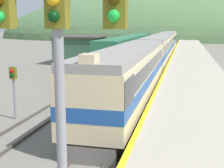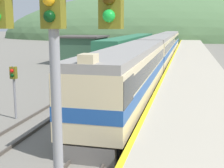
{
  "view_description": "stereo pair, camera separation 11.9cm",
  "coord_description": "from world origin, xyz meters",
  "views": [
    {
      "loc": [
        3.64,
        -1.03,
        5.57
      ],
      "look_at": [
        -0.15,
        15.17,
        2.42
      ],
      "focal_mm": 50.0,
      "sensor_mm": 36.0,
      "label": 1
    },
    {
      "loc": [
        3.76,
        -1.01,
        5.57
      ],
      "look_at": [
        -0.15,
        15.17,
        2.42
      ],
      "focal_mm": 50.0,
      "sensor_mm": 36.0,
      "label": 2
    }
  ],
  "objects": [
    {
      "name": "track_main",
      "position": [
        0.0,
        70.0,
        0.08
      ],
      "size": [
        1.52,
        180.0,
        0.16
      ],
      "color": "#4C443D",
      "rests_on": "ground"
    },
    {
      "name": "express_train_lead_car",
      "position": [
        0.0,
        19.96,
        2.25
      ],
      "size": [
        3.02,
        20.11,
        4.47
      ],
      "color": "black",
      "rests_on": "ground"
    },
    {
      "name": "siding_train",
      "position": [
        -4.64,
        46.2,
        2.03
      ],
      "size": [
        2.9,
        31.86,
        3.93
      ],
      "color": "black",
      "rests_on": "ground"
    },
    {
      "name": "platform",
      "position": [
        4.57,
        50.0,
        0.55
      ],
      "size": [
        5.8,
        140.0,
        1.1
      ],
      "color": "#B2A893",
      "rests_on": "ground"
    },
    {
      "name": "station_shed",
      "position": [
        -11.37,
        42.7,
        2.04
      ],
      "size": [
        6.64,
        7.08,
        4.05
      ],
      "color": "#385B42",
      "rests_on": "ground"
    },
    {
      "name": "signal_mast_main",
      "position": [
        1.33,
        4.43,
        5.16
      ],
      "size": [
        3.3,
        0.42,
        7.52
      ],
      "color": "gray",
      "rests_on": "ground"
    },
    {
      "name": "distant_hills",
      "position": [
        0.0,
        133.06,
        0.0
      ],
      "size": [
        156.46,
        70.41,
        39.06
      ],
      "color": "#517547",
      "rests_on": "ground"
    },
    {
      "name": "track_siding",
      "position": [
        -4.64,
        70.0,
        0.08
      ],
      "size": [
        1.52,
        180.0,
        0.16
      ],
      "color": "#4C443D",
      "rests_on": "ground"
    },
    {
      "name": "carriage_second",
      "position": [
        0.0,
        42.59,
        2.24
      ],
      "size": [
        3.01,
        22.93,
        4.11
      ],
      "color": "black",
      "rests_on": "ground"
    },
    {
      "name": "carriage_third",
      "position": [
        0.0,
        66.4,
        2.24
      ],
      "size": [
        3.01,
        22.93,
        4.11
      ],
      "color": "black",
      "rests_on": "ground"
    },
    {
      "name": "signal_post_siding",
      "position": [
        -6.14,
        15.24,
        2.33
      ],
      "size": [
        0.36,
        0.42,
        3.22
      ],
      "color": "gray",
      "rests_on": "ground"
    }
  ]
}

